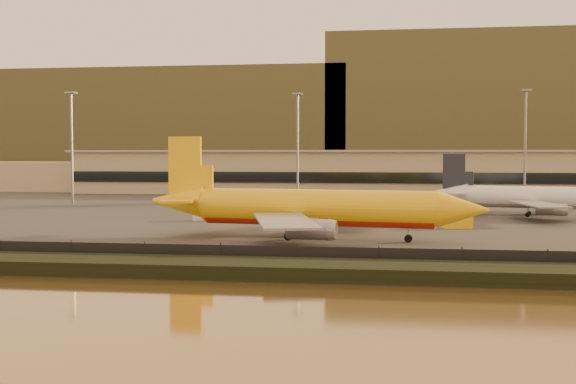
% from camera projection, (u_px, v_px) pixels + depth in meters
% --- Properties ---
extents(ground, '(900.00, 900.00, 0.00)m').
position_uv_depth(ground, '(295.00, 252.00, 85.36)').
color(ground, black).
rests_on(ground, ground).
extents(embankment, '(320.00, 7.00, 1.40)m').
position_uv_depth(embankment, '(272.00, 269.00, 68.51)').
color(embankment, black).
rests_on(embankment, ground).
extents(tarmac, '(320.00, 220.00, 0.20)m').
position_uv_depth(tarmac, '(345.00, 201.00, 179.29)').
color(tarmac, '#2D2D2D').
rests_on(tarmac, ground).
extents(perimeter_fence, '(300.00, 0.05, 2.20)m').
position_uv_depth(perimeter_fence, '(279.00, 257.00, 72.44)').
color(perimeter_fence, black).
rests_on(perimeter_fence, tarmac).
extents(terminal_building, '(202.00, 25.00, 12.60)m').
position_uv_depth(terminal_building, '(302.00, 173.00, 211.21)').
color(terminal_building, tan).
rests_on(terminal_building, tarmac).
extents(apron_light_masts, '(152.20, 12.20, 25.40)m').
position_uv_depth(apron_light_masts, '(409.00, 135.00, 156.60)').
color(apron_light_masts, slate).
rests_on(apron_light_masts, tarmac).
extents(distant_hills, '(470.00, 160.00, 70.00)m').
position_uv_depth(distant_hills, '(336.00, 121.00, 422.80)').
color(distant_hills, brown).
rests_on(distant_hills, ground).
extents(dhl_cargo_jet, '(46.49, 45.12, 13.89)m').
position_uv_depth(dhl_cargo_jet, '(311.00, 208.00, 96.71)').
color(dhl_cargo_jet, yellow).
rests_on(dhl_cargo_jet, tarmac).
extents(white_narrowbody_jet, '(39.54, 37.86, 11.48)m').
position_uv_depth(white_narrowbody_jet, '(541.00, 198.00, 131.77)').
color(white_narrowbody_jet, white).
rests_on(white_narrowbody_jet, tarmac).
extents(gse_vehicle_yellow, '(4.59, 2.50, 1.97)m').
position_uv_depth(gse_vehicle_yellow, '(457.00, 222.00, 111.15)').
color(gse_vehicle_yellow, yellow).
rests_on(gse_vehicle_yellow, tarmac).
extents(gse_vehicle_white, '(3.95, 2.65, 1.63)m').
position_uv_depth(gse_vehicle_white, '(203.00, 216.00, 124.57)').
color(gse_vehicle_white, white).
rests_on(gse_vehicle_white, tarmac).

